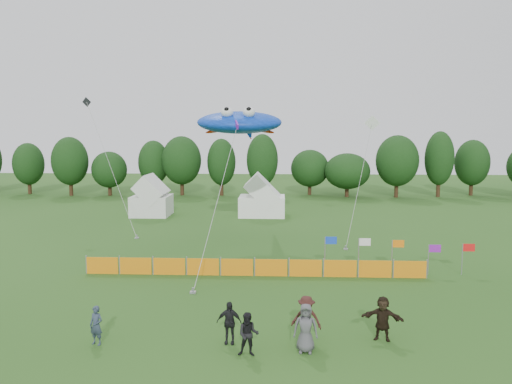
{
  "coord_description": "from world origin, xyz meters",
  "views": [
    {
      "loc": [
        1.24,
        -20.16,
        8.34
      ],
      "look_at": [
        0.0,
        6.0,
        5.2
      ],
      "focal_mm": 35.0,
      "sensor_mm": 36.0,
      "label": 1
    }
  ],
  "objects_px": {
    "spectator_a": "(96,325)",
    "spectator_c": "(306,319)",
    "barrier_fence": "(254,267)",
    "tent_right": "(262,200)",
    "spectator_b": "(248,334)",
    "spectator_d": "(229,323)",
    "spectator_f": "(383,318)",
    "tent_left": "(152,199)",
    "stingray_kite": "(240,123)",
    "spectator_e": "(306,328)"
  },
  "relations": [
    {
      "from": "spectator_b",
      "to": "spectator_d",
      "type": "xyz_separation_m",
      "value": [
        -0.83,
        1.07,
        0.03
      ]
    },
    {
      "from": "barrier_fence",
      "to": "stingray_kite",
      "type": "bearing_deg",
      "value": 98.58
    },
    {
      "from": "spectator_b",
      "to": "spectator_d",
      "type": "distance_m",
      "value": 1.35
    },
    {
      "from": "barrier_fence",
      "to": "tent_right",
      "type": "bearing_deg",
      "value": 90.74
    },
    {
      "from": "spectator_a",
      "to": "spectator_f",
      "type": "bearing_deg",
      "value": 22.18
    },
    {
      "from": "spectator_d",
      "to": "spectator_e",
      "type": "relative_size",
      "value": 0.91
    },
    {
      "from": "spectator_b",
      "to": "spectator_d",
      "type": "height_order",
      "value": "spectator_d"
    },
    {
      "from": "tent_right",
      "to": "spectator_f",
      "type": "xyz_separation_m",
      "value": [
        5.92,
        -29.91,
        -0.75
      ]
    },
    {
      "from": "spectator_a",
      "to": "stingray_kite",
      "type": "xyz_separation_m",
      "value": [
        4.15,
        20.18,
        8.29
      ]
    },
    {
      "from": "tent_right",
      "to": "spectator_e",
      "type": "xyz_separation_m",
      "value": [
        2.77,
        -31.17,
        -0.7
      ]
    },
    {
      "from": "tent_left",
      "to": "barrier_fence",
      "type": "distance_m",
      "value": 23.73
    },
    {
      "from": "tent_left",
      "to": "spectator_f",
      "type": "height_order",
      "value": "tent_left"
    },
    {
      "from": "tent_left",
      "to": "spectator_b",
      "type": "distance_m",
      "value": 33.4
    },
    {
      "from": "tent_right",
      "to": "spectator_a",
      "type": "height_order",
      "value": "tent_right"
    },
    {
      "from": "barrier_fence",
      "to": "spectator_a",
      "type": "xyz_separation_m",
      "value": [
        -5.72,
        -9.77,
        0.28
      ]
    },
    {
      "from": "spectator_d",
      "to": "spectator_e",
      "type": "height_order",
      "value": "spectator_e"
    },
    {
      "from": "spectator_f",
      "to": "spectator_c",
      "type": "bearing_deg",
      "value": -158.42
    },
    {
      "from": "barrier_fence",
      "to": "spectator_b",
      "type": "distance_m",
      "value": 10.49
    },
    {
      "from": "tent_right",
      "to": "spectator_b",
      "type": "height_order",
      "value": "tent_right"
    },
    {
      "from": "stingray_kite",
      "to": "tent_left",
      "type": "bearing_deg",
      "value": 133.41
    },
    {
      "from": "tent_right",
      "to": "spectator_e",
      "type": "relative_size",
      "value": 2.44
    },
    {
      "from": "spectator_d",
      "to": "spectator_f",
      "type": "xyz_separation_m",
      "value": [
        6.14,
        0.62,
        0.04
      ]
    },
    {
      "from": "tent_right",
      "to": "spectator_b",
      "type": "xyz_separation_m",
      "value": [
        0.61,
        -31.6,
        -0.82
      ]
    },
    {
      "from": "spectator_b",
      "to": "spectator_e",
      "type": "distance_m",
      "value": 2.2
    },
    {
      "from": "spectator_a",
      "to": "spectator_c",
      "type": "bearing_deg",
      "value": 21.82
    },
    {
      "from": "spectator_c",
      "to": "stingray_kite",
      "type": "height_order",
      "value": "stingray_kite"
    },
    {
      "from": "spectator_a",
      "to": "spectator_e",
      "type": "bearing_deg",
      "value": 15.27
    },
    {
      "from": "barrier_fence",
      "to": "spectator_a",
      "type": "distance_m",
      "value": 11.32
    },
    {
      "from": "spectator_b",
      "to": "stingray_kite",
      "type": "bearing_deg",
      "value": 97.31
    },
    {
      "from": "spectator_b",
      "to": "spectator_f",
      "type": "height_order",
      "value": "spectator_f"
    },
    {
      "from": "tent_right",
      "to": "spectator_a",
      "type": "xyz_separation_m",
      "value": [
        -5.44,
        -30.89,
        -0.87
      ]
    },
    {
      "from": "tent_left",
      "to": "stingray_kite",
      "type": "distance_m",
      "value": 16.08
    },
    {
      "from": "barrier_fence",
      "to": "spectator_d",
      "type": "height_order",
      "value": "spectator_d"
    },
    {
      "from": "spectator_c",
      "to": "spectator_f",
      "type": "relative_size",
      "value": 1.05
    },
    {
      "from": "spectator_d",
      "to": "stingray_kite",
      "type": "bearing_deg",
      "value": 95.46
    },
    {
      "from": "tent_left",
      "to": "spectator_e",
      "type": "height_order",
      "value": "tent_left"
    },
    {
      "from": "spectator_a",
      "to": "spectator_c",
      "type": "xyz_separation_m",
      "value": [
        8.29,
        0.66,
        0.16
      ]
    },
    {
      "from": "tent_right",
      "to": "barrier_fence",
      "type": "relative_size",
      "value": 0.23
    },
    {
      "from": "spectator_d",
      "to": "spectator_c",
      "type": "bearing_deg",
      "value": 8.06
    },
    {
      "from": "spectator_e",
      "to": "spectator_c",
      "type": "bearing_deg",
      "value": 89.59
    },
    {
      "from": "spectator_f",
      "to": "spectator_b",
      "type": "bearing_deg",
      "value": -146.66
    },
    {
      "from": "spectator_a",
      "to": "stingray_kite",
      "type": "bearing_deg",
      "value": 95.64
    },
    {
      "from": "barrier_fence",
      "to": "spectator_b",
      "type": "relative_size",
      "value": 11.99
    },
    {
      "from": "spectator_a",
      "to": "spectator_d",
      "type": "height_order",
      "value": "spectator_d"
    },
    {
      "from": "tent_left",
      "to": "tent_right",
      "type": "relative_size",
      "value": 0.81
    },
    {
      "from": "spectator_f",
      "to": "stingray_kite",
      "type": "relative_size",
      "value": 0.08
    },
    {
      "from": "spectator_b",
      "to": "spectator_c",
      "type": "xyz_separation_m",
      "value": [
        2.23,
        1.37,
        0.11
      ]
    },
    {
      "from": "spectator_a",
      "to": "spectator_b",
      "type": "distance_m",
      "value": 6.1
    },
    {
      "from": "spectator_c",
      "to": "spectator_d",
      "type": "relative_size",
      "value": 1.1
    },
    {
      "from": "tent_left",
      "to": "spectator_e",
      "type": "xyz_separation_m",
      "value": [
        13.88,
        -30.84,
        -0.73
      ]
    }
  ]
}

